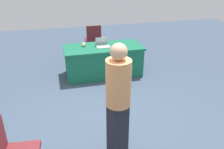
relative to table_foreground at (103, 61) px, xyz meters
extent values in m
plane|color=#3D4C60|center=(0.42, 2.19, -0.37)|extent=(14.40, 14.40, 0.00)
cube|color=#196647|center=(0.00, 0.00, 0.34)|extent=(1.90, 0.86, 0.05)
cube|color=#196647|center=(0.00, 0.00, -0.03)|extent=(1.83, 0.83, 0.69)
cylinder|color=#9E9993|center=(0.20, -1.56, -0.14)|extent=(0.03, 0.03, 0.45)
cylinder|color=#9E9993|center=(-0.18, -1.56, -0.14)|extent=(0.03, 0.03, 0.45)
cylinder|color=#9E9993|center=(0.21, -1.18, -0.14)|extent=(0.03, 0.03, 0.45)
cylinder|color=#9E9993|center=(-0.17, -1.18, -0.14)|extent=(0.03, 0.03, 0.45)
cube|color=maroon|center=(0.02, -1.37, 0.11)|extent=(0.44, 0.44, 0.06)
cube|color=maroon|center=(0.02, -1.17, 0.37)|extent=(0.42, 0.04, 0.45)
cube|color=#26262D|center=(0.36, 2.70, 0.04)|extent=(0.33, 0.29, 0.82)
cylinder|color=#F49E60|center=(0.36, 2.70, 0.78)|extent=(0.46, 0.46, 0.65)
sphere|color=tan|center=(0.36, 2.70, 1.22)|extent=(0.22, 0.22, 0.22)
cube|color=silver|center=(0.01, 0.04, 0.37)|extent=(0.32, 0.23, 0.02)
cube|color=#B7B7BC|center=(0.01, -0.10, 0.48)|extent=(0.31, 0.08, 0.19)
sphere|color=beige|center=(0.45, -0.10, 0.42)|extent=(0.10, 0.10, 0.10)
cube|color=red|center=(-0.34, 0.12, 0.37)|extent=(0.13, 0.17, 0.01)
camera|label=1|loc=(1.11, 5.37, 2.22)|focal=38.22mm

